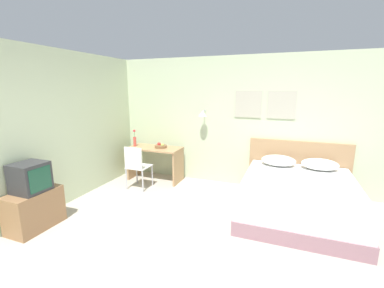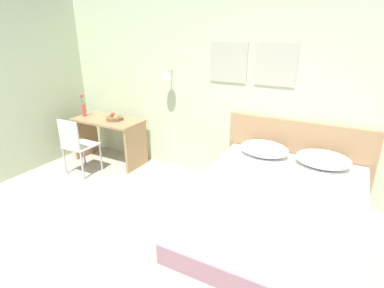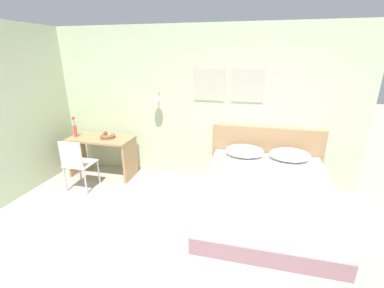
% 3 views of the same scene
% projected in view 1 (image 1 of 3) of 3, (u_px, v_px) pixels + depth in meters
% --- Properties ---
extents(ground_plane, '(24.00, 24.00, 0.00)m').
position_uv_depth(ground_plane, '(171.00, 268.00, 2.93)').
color(ground_plane, '#B2A899').
extents(wall_back, '(5.72, 0.31, 2.65)m').
position_uv_depth(wall_back, '(231.00, 122.00, 5.32)').
color(wall_back, beige).
rests_on(wall_back, ground_plane).
extents(wall_left, '(0.06, 5.90, 2.65)m').
position_uv_depth(wall_left, '(1.00, 140.00, 3.47)').
color(wall_left, beige).
rests_on(wall_left, ground_plane).
extents(bed, '(1.72, 1.96, 0.59)m').
position_uv_depth(bed, '(298.00, 198.00, 4.10)').
color(bed, gray).
rests_on(bed, ground_plane).
extents(headboard, '(1.84, 0.06, 1.03)m').
position_uv_depth(headboard, '(297.00, 167.00, 4.97)').
color(headboard, '#A87F56').
rests_on(headboard, ground_plane).
extents(pillow_left, '(0.62, 0.42, 0.19)m').
position_uv_depth(pillow_left, '(278.00, 160.00, 4.79)').
color(pillow_left, white).
rests_on(pillow_left, bed).
extents(pillow_right, '(0.62, 0.42, 0.19)m').
position_uv_depth(pillow_right, '(320.00, 164.00, 4.55)').
color(pillow_right, white).
rests_on(pillow_right, bed).
extents(folded_towel_near_foot, '(0.33, 0.30, 0.06)m').
position_uv_depth(folded_towel_near_foot, '(292.00, 184.00, 3.80)').
color(folded_towel_near_foot, white).
rests_on(folded_towel_near_foot, bed).
extents(desk, '(1.16, 0.56, 0.74)m').
position_uv_depth(desk, '(155.00, 157.00, 5.67)').
color(desk, '#A87F56').
rests_on(desk, ground_plane).
extents(desk_chair, '(0.42, 0.42, 0.89)m').
position_uv_depth(desk_chair, '(136.00, 164.00, 5.13)').
color(desk_chair, white).
rests_on(desk_chair, ground_plane).
extents(fruit_bowl, '(0.27, 0.27, 0.11)m').
position_uv_depth(fruit_bowl, '(161.00, 146.00, 5.59)').
color(fruit_bowl, brown).
rests_on(fruit_bowl, desk).
extents(flower_vase, '(0.07, 0.07, 0.38)m').
position_uv_depth(flower_vase, '(135.00, 140.00, 5.72)').
color(flower_vase, '#D14C42').
rests_on(flower_vase, desk).
extents(tv_stand, '(0.42, 0.72, 0.57)m').
position_uv_depth(tv_stand, '(34.00, 210.00, 3.73)').
color(tv_stand, '#8E6642').
rests_on(tv_stand, ground_plane).
extents(television, '(0.41, 0.41, 0.42)m').
position_uv_depth(television, '(30.00, 177.00, 3.62)').
color(television, '#2D2D30').
rests_on(television, tv_stand).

